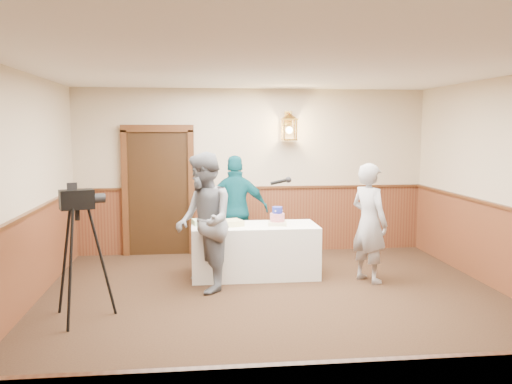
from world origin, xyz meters
TOP-DOWN VIEW (x-y plane):
  - ground at (0.00, 0.00)m, footprint 7.00×7.00m
  - room_shell at (-0.05, 0.45)m, footprint 6.02×7.02m
  - display_table at (-0.15, 1.90)m, footprint 1.80×0.80m
  - tiered_cake at (0.18, 1.86)m, footprint 0.29×0.29m
  - sheet_cake_yellow at (-0.53, 1.87)m, footprint 0.46×0.40m
  - sheet_cake_green at (-0.87, 2.02)m, footprint 0.36×0.31m
  - interviewer at (-0.88, 1.28)m, footprint 1.60×1.01m
  - baker at (1.40, 1.44)m, footprint 0.64×0.72m
  - assistant_p at (-0.35, 2.62)m, footprint 1.01×0.42m
  - tv_camera_rig at (-2.28, 0.33)m, footprint 0.57×0.54m

SIDE VIEW (x-z plane):
  - ground at x=0.00m, z-range 0.00..0.00m
  - display_table at x=-0.15m, z-range 0.00..0.75m
  - tv_camera_rig at x=-2.28m, z-range -0.07..1.39m
  - sheet_cake_green at x=-0.87m, z-range 0.75..0.82m
  - sheet_cake_yellow at x=-0.53m, z-range 0.75..0.83m
  - baker at x=1.40m, z-range 0.00..1.66m
  - tiered_cake at x=0.18m, z-range 0.72..0.99m
  - assistant_p at x=-0.35m, z-range 0.00..1.72m
  - interviewer at x=-0.88m, z-range 0.00..1.83m
  - room_shell at x=-0.05m, z-range 0.12..2.93m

